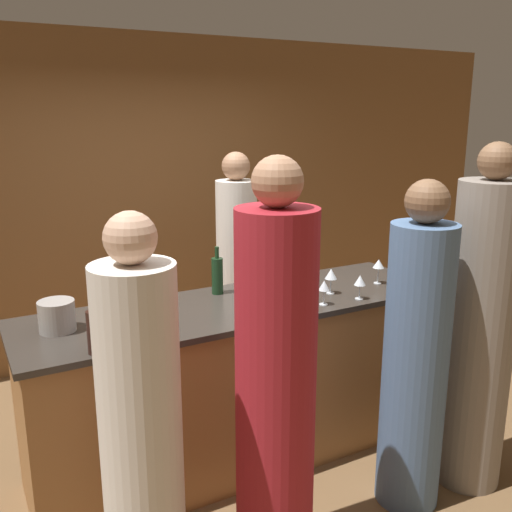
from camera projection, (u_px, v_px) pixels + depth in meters
ground_plane at (241, 454)px, 3.69m from camera, size 14.00×14.00×0.00m
back_wall at (139, 200)px, 5.00m from camera, size 8.00×0.06×2.80m
bar_counter at (240, 381)px, 3.56m from camera, size 2.63×0.76×1.03m
bartender at (237, 281)px, 4.40m from camera, size 0.31×0.31×1.87m
guest_0 at (142, 440)px, 2.35m from camera, size 0.34×0.34×1.80m
guest_1 at (275, 390)px, 2.59m from camera, size 0.37×0.37×1.98m
guest_2 at (415, 360)px, 3.07m from camera, size 0.35×0.35×1.83m
guest_3 at (480, 333)px, 3.23m from camera, size 0.38×0.38×2.00m
wine_bottle_0 at (217, 275)px, 3.58m from camera, size 0.07×0.07×0.30m
wine_bottle_1 at (94, 331)px, 2.70m from camera, size 0.07×0.07×0.28m
ice_bucket at (57, 316)px, 2.98m from camera, size 0.19×0.19×0.16m
wine_glass_0 at (280, 285)px, 3.34m from camera, size 0.07×0.07×0.18m
wine_glass_1 at (360, 281)px, 3.48m from camera, size 0.07×0.07×0.15m
wine_glass_2 at (148, 299)px, 3.09m from camera, size 0.07×0.07×0.17m
wine_glass_3 at (331, 275)px, 3.58m from camera, size 0.08×0.08×0.16m
wine_glass_4 at (324, 286)px, 3.37m from camera, size 0.07×0.07×0.15m
wine_glass_5 at (293, 275)px, 3.60m from camera, size 0.07×0.07×0.15m
wine_glass_6 at (138, 316)px, 2.82m from camera, size 0.08×0.08×0.18m
wine_glass_7 at (379, 265)px, 3.79m from camera, size 0.08×0.08×0.17m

